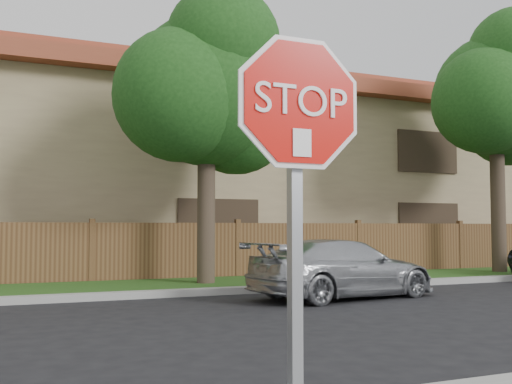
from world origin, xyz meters
name	(u,v)px	position (x,y,z in m)	size (l,w,h in m)	color
far_curb	(114,296)	(0.00, 8.15, 0.07)	(70.00, 0.30, 0.15)	gray
grass_strip	(101,289)	(0.00, 9.80, 0.06)	(70.00, 3.00, 0.12)	#1E4714
fence	(92,254)	(0.00, 11.40, 0.80)	(70.00, 0.12, 1.60)	#4F321C
apartment_building	(70,168)	(0.00, 17.00, 3.53)	(35.20, 9.20, 7.20)	#97825E
tree_mid	(209,90)	(2.52, 9.57, 4.87)	(4.80, 3.90, 7.35)	#382B21
tree_right	(499,96)	(12.02, 9.57, 5.57)	(4.80, 3.90, 8.20)	#382B21
stop_sign	(298,162)	(-0.71, -1.48, 1.83)	(1.01, 0.13, 2.55)	gray
sedan_right	(343,269)	(4.45, 6.49, 0.61)	(1.72, 4.22, 1.23)	#AFB2B6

